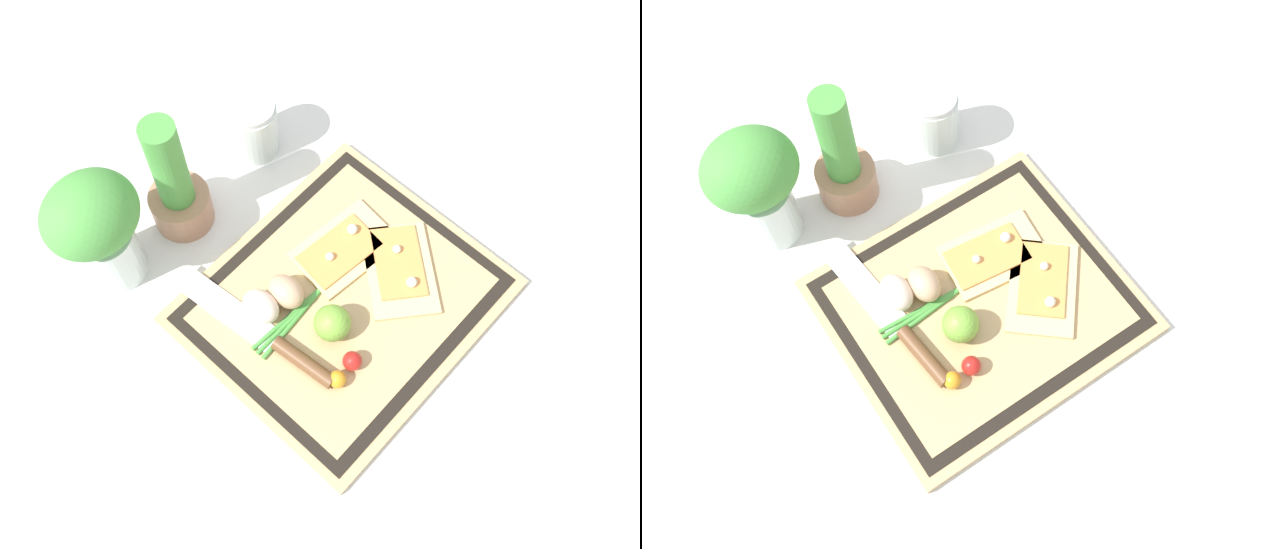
{
  "view_description": "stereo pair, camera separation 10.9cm",
  "coord_description": "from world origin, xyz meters",
  "views": [
    {
      "loc": [
        -0.34,
        -0.27,
        1.02
      ],
      "look_at": [
        0.0,
        0.05,
        0.03
      ],
      "focal_mm": 42.0,
      "sensor_mm": 36.0,
      "label": 1
    },
    {
      "loc": [
        -0.26,
        -0.34,
        1.02
      ],
      "look_at": [
        0.0,
        0.05,
        0.03
      ],
      "focal_mm": 42.0,
      "sensor_mm": 36.0,
      "label": 2
    }
  ],
  "objects": [
    {
      "name": "egg_pink",
      "position": [
        -0.1,
        0.07,
        0.04
      ],
      "size": [
        0.04,
        0.06,
        0.04
      ],
      "primitive_type": "ellipsoid",
      "color": "beige",
      "rests_on": "cutting_board"
    },
    {
      "name": "ground_plane",
      "position": [
        0.0,
        0.0,
        0.0
      ],
      "size": [
        6.0,
        6.0,
        0.0
      ],
      "primitive_type": "plane",
      "color": "silver"
    },
    {
      "name": "cherry_tomato_red",
      "position": [
        -0.07,
        -0.08,
        0.03
      ],
      "size": [
        0.03,
        0.03,
        0.03
      ],
      "primitive_type": "sphere",
      "color": "red",
      "rests_on": "cutting_board"
    },
    {
      "name": "cutting_board",
      "position": [
        0.0,
        0.0,
        0.01
      ],
      "size": [
        0.42,
        0.37,
        0.02
      ],
      "color": "tan",
      "rests_on": "ground_plane"
    },
    {
      "name": "pizza_slice_near",
      "position": [
        0.09,
        -0.03,
        0.02
      ],
      "size": [
        0.17,
        0.18,
        0.02
      ],
      "color": "#DBBC7F",
      "rests_on": "cutting_board"
    },
    {
      "name": "cherry_tomato_yellow",
      "position": [
        -0.1,
        -0.08,
        0.03
      ],
      "size": [
        0.03,
        0.03,
        0.03
      ],
      "primitive_type": "sphere",
      "color": "orange",
      "rests_on": "cutting_board"
    },
    {
      "name": "pizza_slice_far",
      "position": [
        0.06,
        0.05,
        0.02
      ],
      "size": [
        0.16,
        0.12,
        0.02
      ],
      "color": "#DBBC7F",
      "rests_on": "cutting_board"
    },
    {
      "name": "scallion_bunch",
      "position": [
        -0.01,
        0.03,
        0.02
      ],
      "size": [
        0.28,
        0.03,
        0.01
      ],
      "color": "#47933D",
      "rests_on": "cutting_board"
    },
    {
      "name": "sauce_jar",
      "position": [
        0.11,
        0.29,
        0.05
      ],
      "size": [
        0.08,
        0.08,
        0.11
      ],
      "color": "silver",
      "rests_on": "ground_plane"
    },
    {
      "name": "knife",
      "position": [
        -0.12,
        0.02,
        0.02
      ],
      "size": [
        0.06,
        0.28,
        0.02
      ],
      "color": "silver",
      "rests_on": "cutting_board"
    },
    {
      "name": "egg_brown",
      "position": [
        -0.06,
        0.06,
        0.04
      ],
      "size": [
        0.04,
        0.06,
        0.04
      ],
      "primitive_type": "ellipsoid",
      "color": "tan",
      "rests_on": "cutting_board"
    },
    {
      "name": "herb_pot",
      "position": [
        -0.06,
        0.28,
        0.08
      ],
      "size": [
        0.09,
        0.09,
        0.23
      ],
      "color": "#AD7A5B",
      "rests_on": "ground_plane"
    },
    {
      "name": "herb_glass",
      "position": [
        -0.19,
        0.29,
        0.13
      ],
      "size": [
        0.14,
        0.12,
        0.22
      ],
      "color": "silver",
      "rests_on": "ground_plane"
    },
    {
      "name": "lime",
      "position": [
        -0.05,
        -0.02,
        0.04
      ],
      "size": [
        0.05,
        0.05,
        0.05
      ],
      "primitive_type": "sphere",
      "color": "#70A838",
      "rests_on": "cutting_board"
    }
  ]
}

